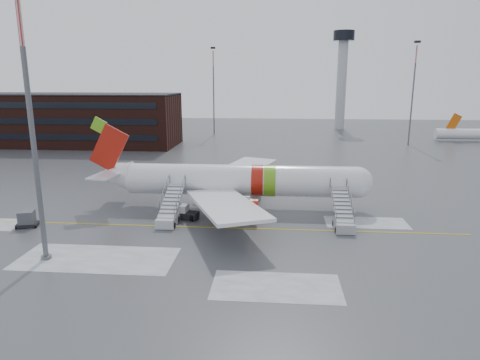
# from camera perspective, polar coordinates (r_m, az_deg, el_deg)

# --- Properties ---
(ground) EXTENTS (260.00, 260.00, 0.00)m
(ground) POSITION_cam_1_polar(r_m,az_deg,el_deg) (48.05, -7.20, -5.80)
(ground) COLOR #494C4F
(ground) RESTS_ON ground
(airliner) EXTENTS (35.03, 32.97, 11.18)m
(airliner) POSITION_cam_1_polar(r_m,az_deg,el_deg) (52.70, -0.85, -0.10)
(airliner) COLOR white
(airliner) RESTS_ON ground
(airstair_fwd) EXTENTS (2.05, 7.70, 3.48)m
(airstair_fwd) POSITION_cam_1_polar(r_m,az_deg,el_deg) (47.39, 13.56, -4.99)
(airstair_fwd) COLOR #A0A3A7
(airstair_fwd) RESTS_ON ground
(airstair_aft) EXTENTS (2.05, 7.70, 3.48)m
(airstair_aft) POSITION_cam_1_polar(r_m,az_deg,el_deg) (48.23, -9.42, -4.47)
(airstair_aft) COLOR #B9BCC1
(airstair_aft) RESTS_ON ground
(pushback_tug) EXTENTS (3.06, 2.49, 1.63)m
(pushback_tug) POSITION_cam_1_polar(r_m,az_deg,el_deg) (49.58, -7.45, -4.32)
(pushback_tug) COLOR black
(pushback_tug) RESTS_ON ground
(uld_container) EXTENTS (2.50, 2.10, 1.75)m
(uld_container) POSITION_cam_1_polar(r_m,az_deg,el_deg) (51.94, -26.53, -4.72)
(uld_container) COLOR black
(uld_container) RESTS_ON ground
(light_mast_near) EXTENTS (1.20, 1.20, 22.99)m
(light_mast_near) POSITION_cam_1_polar(r_m,az_deg,el_deg) (39.71, -26.06, 6.66)
(light_mast_near) COLOR #595B60
(light_mast_near) RESTS_ON ground
(terminal_building) EXTENTS (62.00, 16.11, 12.30)m
(terminal_building) POSITION_cam_1_polar(r_m,az_deg,el_deg) (113.82, -24.20, 7.41)
(terminal_building) COLOR #3F1E16
(terminal_building) RESTS_ON ground
(control_tower) EXTENTS (6.40, 6.40, 30.00)m
(control_tower) POSITION_cam_1_polar(r_m,az_deg,el_deg) (140.87, 13.47, 14.25)
(control_tower) COLOR #B2B5BA
(control_tower) RESTS_ON ground
(light_mast_far_ne) EXTENTS (1.20, 1.20, 24.25)m
(light_mast_far_ne) POSITION_cam_1_polar(r_m,az_deg,el_deg) (111.18, 22.11, 11.45)
(light_mast_far_ne) COLOR #595B60
(light_mast_far_ne) RESTS_ON ground
(light_mast_far_n) EXTENTS (1.20, 1.20, 24.25)m
(light_mast_far_n) POSITION_cam_1_polar(r_m,az_deg,el_deg) (123.66, -3.55, 12.47)
(light_mast_far_n) COLOR #595B60
(light_mast_far_n) RESTS_ON ground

